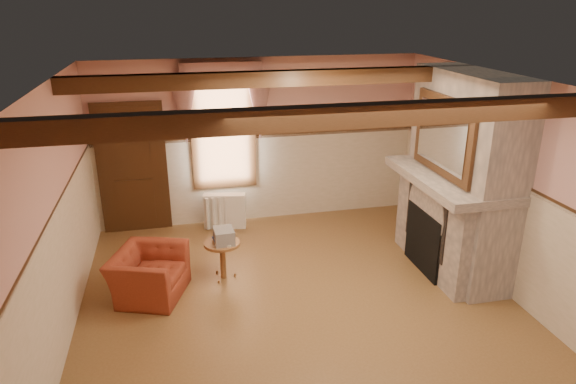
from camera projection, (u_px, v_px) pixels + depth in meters
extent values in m
cube|color=brown|center=(301.00, 308.00, 6.47)|extent=(5.50, 6.00, 0.01)
cube|color=silver|center=(304.00, 84.00, 5.50)|extent=(5.50, 6.00, 0.01)
cube|color=#D29891|center=(259.00, 141.00, 8.72)|extent=(5.50, 0.02, 2.80)
cube|color=#D29891|center=(420.00, 378.00, 3.24)|extent=(5.50, 0.02, 2.80)
cube|color=#D29891|center=(50.00, 227.00, 5.41)|extent=(0.02, 6.00, 2.80)
cube|color=#D29891|center=(511.00, 188.00, 6.56)|extent=(0.02, 6.00, 2.80)
cube|color=black|center=(428.00, 240.00, 7.28)|extent=(0.20, 0.95, 0.90)
imported|color=maroon|center=(149.00, 274.00, 6.67)|extent=(1.11, 1.18, 0.62)
cylinder|color=brown|center=(223.00, 260.00, 7.10)|extent=(0.63, 0.63, 0.55)
cube|color=#B7AD8C|center=(224.00, 236.00, 6.95)|extent=(0.28, 0.33, 0.20)
cube|color=white|center=(225.00, 211.00, 8.70)|extent=(0.72, 0.32, 0.60)
imported|color=brown|center=(456.00, 174.00, 6.87)|extent=(0.35, 0.35, 0.08)
cube|color=black|center=(433.00, 157.00, 7.44)|extent=(0.14, 0.24, 0.20)
cylinder|color=gold|center=(444.00, 160.00, 7.14)|extent=(0.11, 0.11, 0.28)
cylinder|color=#A9142F|center=(482.00, 187.00, 6.30)|extent=(0.06, 0.06, 0.16)
cylinder|color=gold|center=(474.00, 184.00, 6.46)|extent=(0.06, 0.06, 0.12)
cube|color=gray|center=(463.00, 175.00, 7.04)|extent=(0.85, 2.00, 2.80)
cube|color=gray|center=(450.00, 179.00, 7.01)|extent=(1.05, 2.05, 0.12)
cube|color=silver|center=(443.00, 136.00, 6.76)|extent=(0.06, 1.44, 1.04)
cube|color=black|center=(133.00, 170.00, 8.35)|extent=(1.10, 0.10, 2.10)
cube|color=white|center=(223.00, 129.00, 8.49)|extent=(1.06, 0.08, 2.02)
cube|color=gray|center=(222.00, 94.00, 8.19)|extent=(1.30, 0.14, 1.40)
cube|color=black|center=(338.00, 117.00, 4.43)|extent=(5.50, 0.18, 0.20)
cube|color=black|center=(281.00, 78.00, 6.63)|extent=(5.50, 0.18, 0.20)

